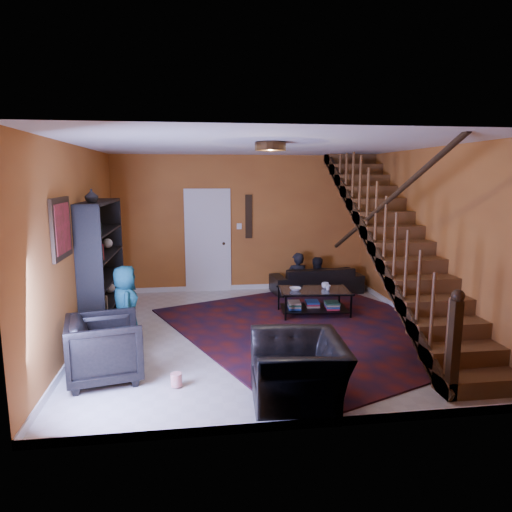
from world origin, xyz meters
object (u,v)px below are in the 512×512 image
at_px(armchair_left, 105,348).
at_px(coffee_table, 314,300).
at_px(bookshelf, 103,268).
at_px(armchair_right, 299,372).
at_px(sofa, 316,279).

distance_m(armchair_left, coffee_table, 3.76).
distance_m(bookshelf, armchair_right, 3.82).
height_order(sofa, armchair_right, armchair_right).
bearing_deg(armchair_left, coffee_table, -67.58).
relative_size(armchair_left, armchair_right, 0.78).
xyz_separation_m(bookshelf, armchair_right, (2.47, -2.85, -0.61)).
distance_m(bookshelf, armchair_left, 2.08).
bearing_deg(sofa, bookshelf, 18.82).
bearing_deg(bookshelf, armchair_right, -49.08).
distance_m(armchair_left, armchair_right, 2.29).
distance_m(sofa, coffee_table, 1.59).
bearing_deg(armchair_right, coffee_table, 165.90).
distance_m(sofa, armchair_right, 4.77).
height_order(bookshelf, armchair_left, bookshelf).
height_order(armchair_right, coffee_table, armchair_right).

